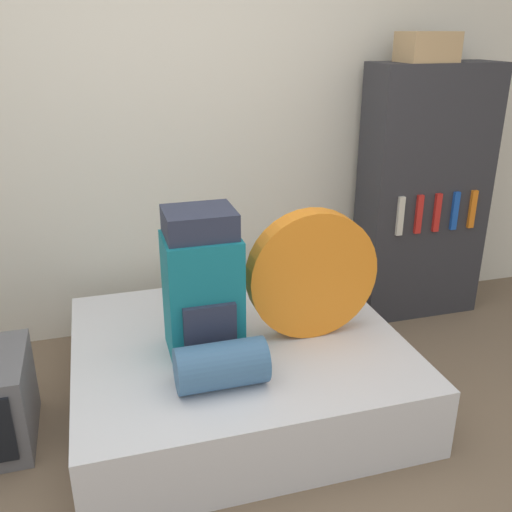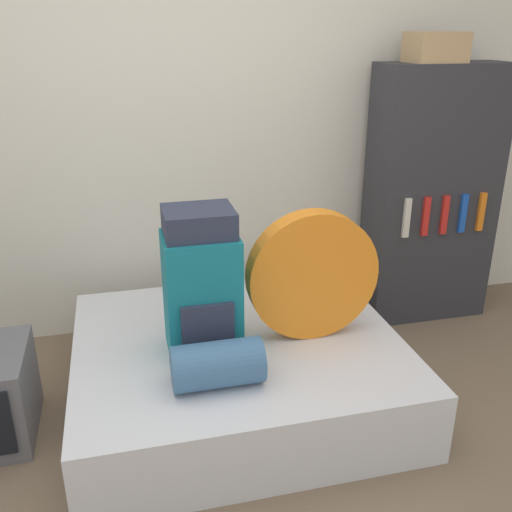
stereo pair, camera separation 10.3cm
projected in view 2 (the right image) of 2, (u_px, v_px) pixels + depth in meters
name	position (u px, v px, depth m)	size (l,w,h in m)	color
ground_plane	(229.00, 509.00, 2.36)	(16.00, 16.00, 0.00)	brown
wall_back	(169.00, 127.00, 3.42)	(8.00, 0.05, 2.60)	silver
bed	(238.00, 368.00, 3.01)	(1.65, 1.45, 0.36)	silver
backpack	(201.00, 284.00, 2.73)	(0.35, 0.33, 0.72)	#14707F
tent_bag	(312.00, 275.00, 2.87)	(0.67, 0.11, 0.67)	orange
sleeping_roll	(217.00, 364.00, 2.53)	(0.41, 0.21, 0.21)	#3D668E
bookshelf	(431.00, 196.00, 3.72)	(0.82, 0.36, 1.66)	#2D2D33
cardboard_box	(436.00, 47.00, 3.32)	(0.31, 0.25, 0.17)	tan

